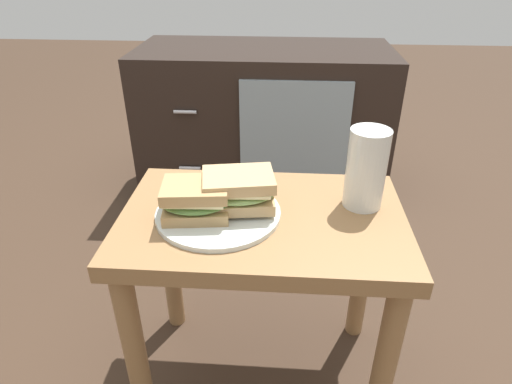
{
  "coord_description": "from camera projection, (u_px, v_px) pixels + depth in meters",
  "views": [
    {
      "loc": [
        0.04,
        -0.72,
        0.93
      ],
      "look_at": [
        -0.01,
        0.0,
        0.51
      ],
      "focal_mm": 30.53,
      "sensor_mm": 36.0,
      "label": 1
    }
  ],
  "objects": [
    {
      "name": "sandwich_front",
      "position": [
        196.0,
        200.0,
        0.82
      ],
      "size": [
        0.14,
        0.11,
        0.07
      ],
      "color": "tan",
      "rests_on": "plate"
    },
    {
      "name": "sandwich_back",
      "position": [
        239.0,
        190.0,
        0.84
      ],
      "size": [
        0.16,
        0.12,
        0.07
      ],
      "color": "tan",
      "rests_on": "plate"
    },
    {
      "name": "tv_cabinet",
      "position": [
        264.0,
        122.0,
        1.76
      ],
      "size": [
        0.96,
        0.46,
        0.58
      ],
      "color": "black",
      "rests_on": "ground"
    },
    {
      "name": "ground_plane",
      "position": [
        261.0,
        369.0,
        1.08
      ],
      "size": [
        8.0,
        8.0,
        0.0
      ],
      "primitive_type": "plane",
      "color": "#3D2B1E"
    },
    {
      "name": "side_table",
      "position": [
        262.0,
        251.0,
        0.9
      ],
      "size": [
        0.56,
        0.36,
        0.46
      ],
      "color": "olive",
      "rests_on": "ground"
    },
    {
      "name": "beer_glass",
      "position": [
        366.0,
        171.0,
        0.85
      ],
      "size": [
        0.08,
        0.08,
        0.16
      ],
      "color": "silver",
      "rests_on": "side_table"
    },
    {
      "name": "plate",
      "position": [
        218.0,
        213.0,
        0.85
      ],
      "size": [
        0.24,
        0.24,
        0.01
      ],
      "primitive_type": "cylinder",
      "color": "silver",
      "rests_on": "side_table"
    }
  ]
}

